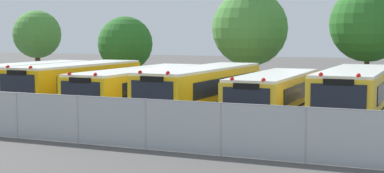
# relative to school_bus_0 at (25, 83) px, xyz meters

# --- Properties ---
(ground_plane) EXTENTS (160.00, 160.00, 0.00)m
(ground_plane) POSITION_rel_school_bus_0_xyz_m (9.33, -0.12, -1.41)
(ground_plane) COLOR #514F4C
(school_bus_0) EXTENTS (2.57, 10.17, 2.68)m
(school_bus_0) POSITION_rel_school_bus_0_xyz_m (0.00, 0.00, 0.00)
(school_bus_0) COLOR #EAA80C
(school_bus_0) RESTS_ON ground_plane
(school_bus_1) EXTENTS (2.68, 9.98, 2.77)m
(school_bus_1) POSITION_rel_school_bus_0_xyz_m (3.78, -0.23, 0.05)
(school_bus_1) COLOR #EAA80C
(school_bus_1) RESTS_ON ground_plane
(school_bus_2) EXTENTS (2.68, 11.23, 2.55)m
(school_bus_2) POSITION_rel_school_bus_0_xyz_m (7.55, 0.10, -0.06)
(school_bus_2) COLOR yellow
(school_bus_2) RESTS_ON ground_plane
(school_bus_3) EXTENTS (2.71, 10.97, 2.73)m
(school_bus_3) POSITION_rel_school_bus_0_xyz_m (11.31, -0.24, 0.03)
(school_bus_3) COLOR yellow
(school_bus_3) RESTS_ON ground_plane
(school_bus_4) EXTENTS (2.54, 9.37, 2.52)m
(school_bus_4) POSITION_rel_school_bus_0_xyz_m (15.04, -0.38, -0.08)
(school_bus_4) COLOR yellow
(school_bus_4) RESTS_ON ground_plane
(school_bus_5) EXTENTS (2.63, 9.85, 2.79)m
(school_bus_5) POSITION_rel_school_bus_0_xyz_m (18.70, -0.06, 0.06)
(school_bus_5) COLOR yellow
(school_bus_5) RESTS_ON ground_plane
(tree_0) EXTENTS (3.81, 3.81, 6.15)m
(tree_0) POSITION_rel_school_bus_0_xyz_m (-7.40, 10.67, 2.86)
(tree_0) COLOR #4C3823
(tree_0) RESTS_ON ground_plane
(tree_1) EXTENTS (3.98, 3.98, 5.55)m
(tree_1) POSITION_rel_school_bus_0_xyz_m (1.00, 9.86, 2.08)
(tree_1) COLOR #4C3823
(tree_1) RESTS_ON ground_plane
(tree_2) EXTENTS (5.08, 5.08, 7.19)m
(tree_2) POSITION_rel_school_bus_0_xyz_m (10.31, 10.22, 3.18)
(tree_2) COLOR #4C3823
(tree_2) RESTS_ON ground_plane
(tree_3) EXTENTS (4.59, 4.59, 7.17)m
(tree_3) POSITION_rel_school_bus_0_xyz_m (18.18, 9.20, 3.43)
(tree_3) COLOR #4C3823
(tree_3) RESTS_ON ground_plane
(chainlink_fence) EXTENTS (23.72, 0.07, 1.90)m
(chainlink_fence) POSITION_rel_school_bus_0_xyz_m (9.35, -8.31, -0.43)
(chainlink_fence) COLOR #9EA0A3
(chainlink_fence) RESTS_ON ground_plane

